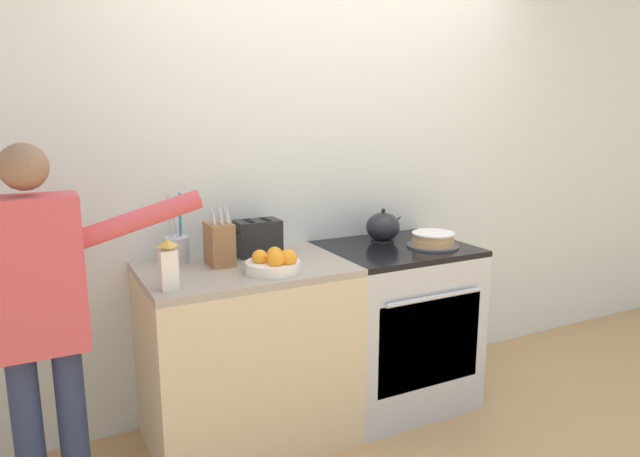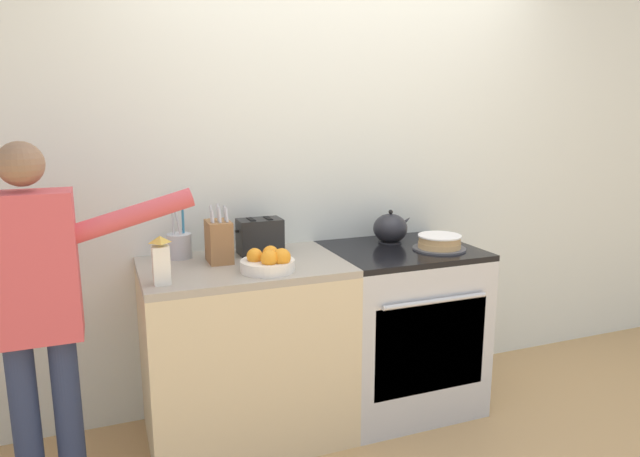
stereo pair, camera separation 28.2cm
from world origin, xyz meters
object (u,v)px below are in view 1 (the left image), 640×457
object	(u,v)px
knife_block	(219,243)
toaster	(258,238)
utensil_crock	(176,248)
stove_range	(394,324)
person_baker	(41,307)
fruit_bowl	(274,263)
milk_carton	(168,265)
tea_kettle	(383,227)
layer_cake	(433,240)

from	to	relation	value
knife_block	toaster	bearing A→B (deg)	21.17
toaster	utensil_crock	bearing A→B (deg)	171.83
toaster	stove_range	bearing A→B (deg)	-12.61
person_baker	utensil_crock	bearing A→B (deg)	25.27
toaster	fruit_bowl	bearing A→B (deg)	-98.98
stove_range	milk_carton	bearing A→B (deg)	-171.27
toaster	person_baker	size ratio (longest dim) A/B	0.16
stove_range	person_baker	world-z (taller)	person_baker
tea_kettle	knife_block	size ratio (longest dim) A/B	0.81
knife_block	toaster	world-z (taller)	knife_block
stove_range	layer_cake	distance (m)	0.52
fruit_bowl	toaster	xyz separation A→B (m)	(0.05, 0.34, 0.05)
tea_kettle	person_baker	xyz separation A→B (m)	(-1.76, -0.33, -0.08)
utensil_crock	person_baker	distance (m)	0.74
tea_kettle	toaster	world-z (taller)	tea_kettle
layer_cake	milk_carton	size ratio (longest dim) A/B	1.34
knife_block	person_baker	size ratio (longest dim) A/B	0.19
stove_range	toaster	size ratio (longest dim) A/B	3.76
milk_carton	person_baker	xyz separation A→B (m)	(-0.48, 0.01, -0.10)
fruit_bowl	milk_carton	size ratio (longest dim) A/B	1.19
tea_kettle	utensil_crock	bearing A→B (deg)	176.03
knife_block	utensil_crock	size ratio (longest dim) A/B	0.84
tea_kettle	knife_block	bearing A→B (deg)	-176.08
person_baker	stove_range	bearing A→B (deg)	-2.36
stove_range	fruit_bowl	distance (m)	0.95
toaster	milk_carton	size ratio (longest dim) A/B	1.14
knife_block	utensil_crock	bearing A→B (deg)	139.42
knife_block	person_baker	world-z (taller)	person_baker
milk_carton	person_baker	bearing A→B (deg)	178.93
stove_range	knife_block	bearing A→B (deg)	175.48
tea_kettle	person_baker	distance (m)	1.79
tea_kettle	fruit_bowl	xyz separation A→B (m)	(-0.80, -0.31, -0.04)
fruit_bowl	milk_carton	xyz separation A→B (m)	(-0.48, -0.02, 0.05)
fruit_bowl	person_baker	world-z (taller)	person_baker
fruit_bowl	toaster	world-z (taller)	toaster
tea_kettle	toaster	bearing A→B (deg)	178.31
knife_block	milk_carton	bearing A→B (deg)	-137.98
utensil_crock	toaster	world-z (taller)	utensil_crock
knife_block	fruit_bowl	distance (m)	0.31
fruit_bowl	toaster	distance (m)	0.34
stove_range	utensil_crock	distance (m)	1.27
person_baker	milk_carton	bearing A→B (deg)	-9.50
stove_range	utensil_crock	xyz separation A→B (m)	(-1.14, 0.22, 0.52)
stove_range	knife_block	size ratio (longest dim) A/B	3.11
tea_kettle	toaster	xyz separation A→B (m)	(-0.75, 0.02, 0.01)
toaster	milk_carton	xyz separation A→B (m)	(-0.53, -0.36, 0.01)
milk_carton	knife_block	bearing A→B (deg)	42.02
stove_range	person_baker	size ratio (longest dim) A/B	0.59
knife_block	person_baker	bearing A→B (deg)	-161.48
utensil_crock	milk_carton	world-z (taller)	utensil_crock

